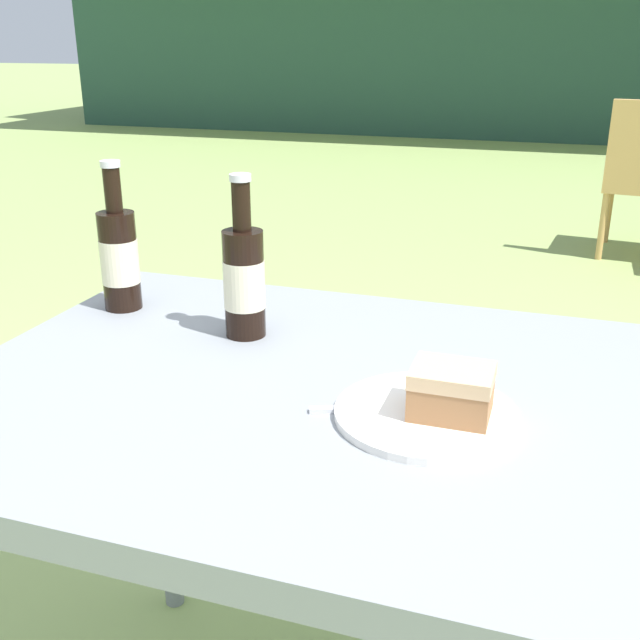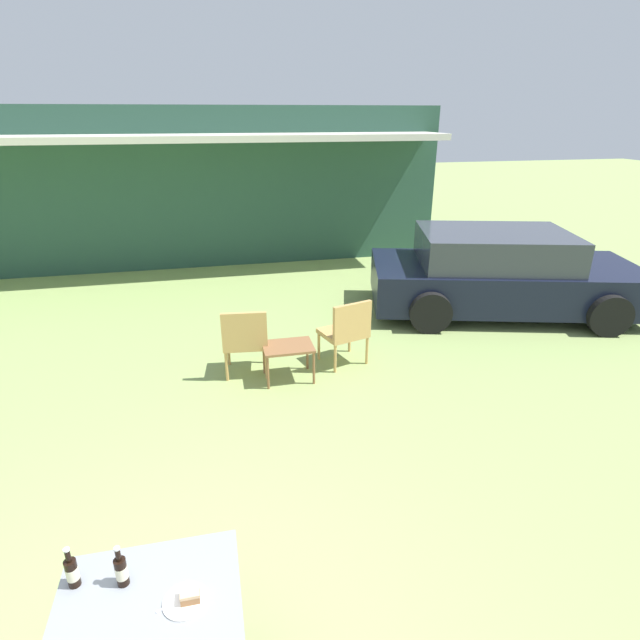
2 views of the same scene
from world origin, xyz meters
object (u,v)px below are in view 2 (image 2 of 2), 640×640
object	(u,v)px
wicker_chair_plain	(347,329)
garden_side_table	(288,349)
wicker_chair_cushioned	(245,338)
patio_table	(150,611)
cola_bottle_far	(72,572)
cola_bottle_near	(121,571)
cake_on_plate	(188,598)
parked_car	(500,273)

from	to	relation	value
wicker_chair_plain	garden_side_table	distance (m)	0.81
wicker_chair_cushioned	patio_table	distance (m)	3.71
garden_side_table	cola_bottle_far	distance (m)	3.63
wicker_chair_plain	cola_bottle_near	xyz separation A→B (m)	(-2.16, -3.48, 0.35)
patio_table	cake_on_plate	xyz separation A→B (m)	(0.19, -0.05, 0.10)
wicker_chair_cushioned	patio_table	size ratio (longest dim) A/B	0.96
cola_bottle_near	cola_bottle_far	bearing A→B (deg)	168.98
wicker_chair_cushioned	cola_bottle_far	distance (m)	3.65
wicker_chair_plain	garden_side_table	xyz separation A→B (m)	(-0.78, -0.21, -0.10)
wicker_chair_plain	cola_bottle_far	xyz separation A→B (m)	(-2.40, -3.43, 0.35)
garden_side_table	cola_bottle_far	size ratio (longest dim) A/B	2.44
cake_on_plate	cola_bottle_near	xyz separation A→B (m)	(-0.32, 0.18, 0.07)
garden_side_table	parked_car	bearing A→B (deg)	22.32
patio_table	cola_bottle_near	world-z (taller)	cola_bottle_near
cake_on_plate	wicker_chair_plain	bearing A→B (deg)	63.36
cola_bottle_far	wicker_chair_cushioned	bearing A→B (deg)	71.71
wicker_chair_cushioned	cake_on_plate	xyz separation A→B (m)	(-0.58, -3.67, 0.29)
wicker_chair_plain	garden_side_table	bearing A→B (deg)	-1.56
parked_car	cola_bottle_near	bearing A→B (deg)	-121.16
wicker_chair_cushioned	garden_side_table	size ratio (longest dim) A/B	1.46
wicker_chair_cushioned	cola_bottle_near	distance (m)	3.63
cake_on_plate	patio_table	bearing A→B (deg)	166.73
wicker_chair_plain	parked_car	bearing A→B (deg)	-172.55
wicker_chair_plain	cake_on_plate	world-z (taller)	wicker_chair_plain
cake_on_plate	parked_car	bearing A→B (deg)	46.37
cola_bottle_near	cola_bottle_far	world-z (taller)	same
garden_side_table	cola_bottle_far	bearing A→B (deg)	-116.69
garden_side_table	cake_on_plate	bearing A→B (deg)	-107.03
cake_on_plate	cola_bottle_near	distance (m)	0.37
wicker_chair_plain	cola_bottle_far	world-z (taller)	cola_bottle_far
cola_bottle_near	wicker_chair_plain	bearing A→B (deg)	58.22
garden_side_table	patio_table	size ratio (longest dim) A/B	0.65
wicker_chair_plain	cake_on_plate	distance (m)	4.10
cake_on_plate	cola_bottle_far	distance (m)	0.61
parked_car	cola_bottle_near	xyz separation A→B (m)	(-5.04, -4.77, 0.21)
wicker_chair_cushioned	cake_on_plate	size ratio (longest dim) A/B	3.96
garden_side_table	cola_bottle_near	xyz separation A→B (m)	(-1.38, -3.27, 0.45)
wicker_chair_cushioned	cola_bottle_far	world-z (taller)	cola_bottle_far
garden_side_table	cake_on_plate	size ratio (longest dim) A/B	2.70
garden_side_table	cake_on_plate	world-z (taller)	cake_on_plate
wicker_chair_cushioned	cola_bottle_near	xyz separation A→B (m)	(-0.90, -3.50, 0.36)
parked_car	patio_table	xyz separation A→B (m)	(-4.91, -4.90, 0.04)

